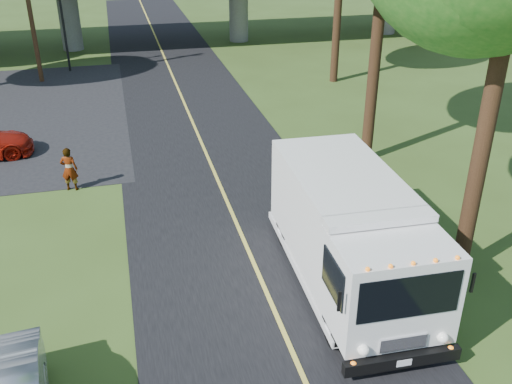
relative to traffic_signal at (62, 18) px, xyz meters
name	(u,v)px	position (x,y,z in m)	size (l,w,h in m)	color
ground	(280,325)	(6.00, -26.00, -3.20)	(120.00, 120.00, 0.00)	#344A1A
road	(210,164)	(6.00, -16.00, -3.19)	(7.00, 90.00, 0.02)	black
lane_line	(210,163)	(6.00, -16.00, -3.17)	(0.12, 90.00, 0.01)	gold
traffic_signal	(62,18)	(0.00, 0.00, 0.00)	(0.18, 0.22, 5.20)	black
step_van	(349,231)	(8.20, -24.73, -1.56)	(2.85, 7.25, 3.01)	white
pedestrian	(69,169)	(0.76, -17.04, -2.39)	(0.59, 0.39, 1.62)	gray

